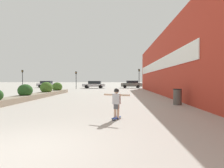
{
  "coord_description": "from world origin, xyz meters",
  "views": [
    {
      "loc": [
        2.21,
        -3.74,
        1.62
      ],
      "look_at": [
        1.58,
        10.0,
        1.33
      ],
      "focal_mm": 28.0,
      "sensor_mm": 36.0,
      "label": 1
    }
  ],
  "objects": [
    {
      "name": "trash_bin",
      "position": [
        6.01,
        7.96,
        0.53
      ],
      "size": [
        0.56,
        0.56,
        1.06
      ],
      "color": "#514C47",
      "rests_on": "ground_plane"
    },
    {
      "name": "skateboarder",
      "position": [
        2.07,
        3.44,
        0.82
      ],
      "size": [
        1.08,
        0.46,
        1.2
      ],
      "rotation": [
        0.0,
        0.0,
        -0.36
      ],
      "color": "tan",
      "rests_on": "skateboard"
    },
    {
      "name": "traffic_light_right",
      "position": [
        5.69,
        28.15,
        2.5
      ],
      "size": [
        0.28,
        0.3,
        3.69
      ],
      "color": "black",
      "rests_on": "ground_plane"
    },
    {
      "name": "car_center_right",
      "position": [
        4.69,
        33.83,
        0.82
      ],
      "size": [
        4.47,
        1.9,
        1.57
      ],
      "rotation": [
        0.0,
        0.0,
        1.57
      ],
      "color": "slate",
      "rests_on": "ground_plane"
    },
    {
      "name": "traffic_light_far_left",
      "position": [
        -16.31,
        28.6,
        2.44
      ],
      "size": [
        0.28,
        0.3,
        3.59
      ],
      "color": "black",
      "rests_on": "ground_plane"
    },
    {
      "name": "ground_plane",
      "position": [
        0.0,
        0.0,
        0.0
      ],
      "size": [
        300.0,
        300.0,
        0.0
      ],
      "primitive_type": "plane",
      "color": "#ADA89E"
    },
    {
      "name": "car_center_left",
      "position": [
        -3.13,
        32.22,
        0.79
      ],
      "size": [
        4.63,
        1.84,
        1.5
      ],
      "rotation": [
        0.0,
        0.0,
        1.57
      ],
      "color": "#BCBCC1",
      "rests_on": "ground_plane"
    },
    {
      "name": "building_wall_right",
      "position": [
        7.01,
        13.02,
        3.39
      ],
      "size": [
        0.67,
        37.19,
        6.77
      ],
      "color": "#B23323",
      "rests_on": "ground_plane"
    },
    {
      "name": "planter_box",
      "position": [
        -5.49,
        12.7,
        0.46
      ],
      "size": [
        1.36,
        14.66,
        1.45
      ],
      "color": "gray",
      "rests_on": "ground_plane"
    },
    {
      "name": "skateboard",
      "position": [
        2.07,
        3.44,
        0.07
      ],
      "size": [
        0.42,
        0.66,
        0.09
      ],
      "rotation": [
        0.0,
        0.0,
        -0.36
      ],
      "color": "navy",
      "rests_on": "ground_plane"
    },
    {
      "name": "traffic_light_left",
      "position": [
        -5.98,
        28.51,
        2.26
      ],
      "size": [
        0.28,
        0.3,
        3.29
      ],
      "color": "black",
      "rests_on": "ground_plane"
    },
    {
      "name": "car_leftmost",
      "position": [
        -14.42,
        35.25,
        0.78
      ],
      "size": [
        4.26,
        1.85,
        1.5
      ],
      "rotation": [
        0.0,
        0.0,
        -1.57
      ],
      "color": "#BCBCC1",
      "rests_on": "ground_plane"
    }
  ]
}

